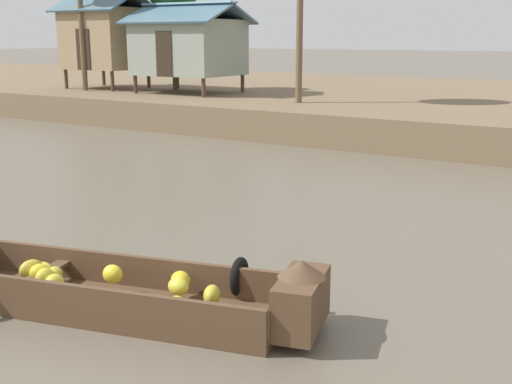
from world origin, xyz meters
TOP-DOWN VIEW (x-y plane):
  - ground_plane at (0.00, 10.00)m, footprint 300.00×300.00m
  - banana_boat at (-0.98, 4.44)m, footprint 5.68×2.65m
  - stilt_house_left at (-17.24, 21.13)m, footprint 4.02×3.29m
  - stilt_house_mid_left at (-12.42, 21.10)m, footprint 4.69×3.73m

SIDE VIEW (x-z plane):
  - ground_plane at x=0.00m, z-range 0.00..0.00m
  - banana_boat at x=-0.98m, z-range -0.17..0.78m
  - stilt_house_mid_left at x=-12.42m, z-range 1.16..4.91m
  - stilt_house_left at x=-17.24m, z-range 1.21..5.59m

